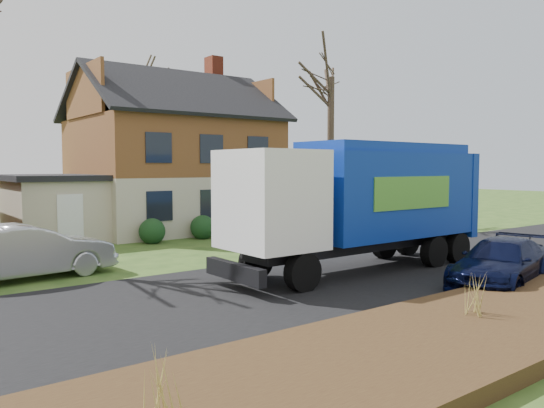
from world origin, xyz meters
TOP-DOWN VIEW (x-y plane):
  - ground at (0.00, 0.00)m, footprint 120.00×120.00m
  - road at (0.00, 0.00)m, footprint 80.00×7.00m
  - mulch_verge at (0.00, -5.30)m, footprint 80.00×3.50m
  - main_house at (1.49, 13.91)m, footprint 12.95×8.95m
  - garbage_truck at (1.57, 0.42)m, footprint 9.15×2.52m
  - silver_sedan at (-6.98, 5.29)m, footprint 4.88×2.12m
  - navy_wagon at (2.86, -3.31)m, footprint 4.59×2.64m
  - tree_front_east at (9.35, 10.16)m, footprint 4.10×4.10m
  - tree_back at (3.36, 22.02)m, footprint 3.57×3.57m
  - grass_clump_west at (-7.90, -5.35)m, footprint 0.31×0.26m
  - grass_clump_mid at (-1.09, -5.05)m, footprint 0.31×0.26m

SIDE VIEW (x-z plane):
  - ground at x=0.00m, z-range 0.00..0.00m
  - road at x=0.00m, z-range 0.00..0.02m
  - mulch_verge at x=0.00m, z-range 0.00..0.30m
  - navy_wagon at x=2.86m, z-range 0.00..1.25m
  - grass_clump_west at x=-7.90m, z-range 0.30..1.13m
  - grass_clump_mid at x=-1.09m, z-range 0.30..1.17m
  - silver_sedan at x=-6.98m, z-range 0.00..1.56m
  - garbage_truck at x=1.57m, z-range 0.30..4.21m
  - main_house at x=1.49m, z-range -0.60..8.66m
  - tree_front_east at x=9.35m, z-range 3.56..14.95m
  - tree_back at x=3.36m, z-range 3.77..15.07m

